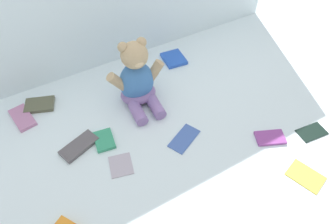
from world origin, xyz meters
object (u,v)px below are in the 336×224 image
Objects in this scene: book_case_5 at (270,138)px; book_case_8 at (104,140)px; book_case_3 at (312,132)px; book_case_0 at (184,138)px; teddy_bear at (137,81)px; book_case_1 at (79,146)px; book_case_9 at (174,59)px; book_case_10 at (306,176)px; book_case_4 at (121,165)px; book_case_6 at (40,105)px; book_case_11 at (22,118)px.

book_case_8 is at bearing 85.19° from book_case_5.
book_case_0 is at bearing -109.70° from book_case_3.
teddy_bear is at bearing 41.17° from book_case_8.
book_case_0 is (0.05, -0.27, -0.10)m from teddy_bear.
book_case_0 is 0.39m from book_case_1.
book_case_5 is at bearing -19.69° from book_case_8.
book_case_9 is (-0.23, 0.65, 0.00)m from book_case_3.
book_case_1 is at bearing -56.16° from book_case_10.
teddy_bear is 2.62× the size of book_case_3.
book_case_8 is at bearing 37.79° from book_case_9.
book_case_4 is 0.79× the size of book_case_9.
book_case_8 reaches higher than book_case_4.
teddy_bear is 0.42m from book_case_6.
book_case_8 reaches higher than book_case_5.
book_case_8 is (-0.27, 0.14, 0.00)m from book_case_0.
book_case_5 is 0.94× the size of book_case_9.
book_case_11 reaches higher than book_case_0.
teddy_bear is at bearing -113.23° from book_case_4.
book_case_1 is 1.47× the size of book_case_8.
book_case_1 reaches higher than book_case_0.
book_case_3 is at bearing 116.23° from book_case_9.
book_case_9 is at bearing 35.75° from teddy_bear.
teddy_bear is 0.56m from book_case_5.
book_case_0 is at bearing -168.32° from book_case_4.
book_case_3 is 0.82× the size of book_case_11.
teddy_bear is 0.34m from book_case_1.
book_case_1 is 0.29m from book_case_6.
book_case_1 is 1.21× the size of book_case_6.
book_case_4 is at bearing -101.69° from book_case_3.
book_case_6 is at bearing -164.46° from book_case_11.
book_case_11 is at bearing 168.18° from teddy_bear.
book_case_1 is 1.29× the size of book_case_5.
book_case_6 is at bearing -65.76° from book_case_10.
book_case_6 and book_case_9 have the same top height.
book_case_4 is 0.78× the size of book_case_10.
book_case_3 is 0.21m from book_case_10.
book_case_9 is (0.64, -0.01, 0.00)m from book_case_6.
book_case_1 is at bearing 87.28° from book_case_5.
book_case_4 is (-0.70, 0.23, 0.00)m from book_case_3.
book_case_1 is at bearing 40.45° from book_case_0.
book_case_1 is at bearing -41.38° from book_case_4.
book_case_10 is at bearing 126.80° from book_case_11.
book_case_3 is 1.22× the size of book_case_4.
book_case_3 is (0.80, -0.38, -0.00)m from book_case_1.
book_case_11 is (-0.79, 0.57, 0.00)m from book_case_5.
book_case_9 reaches higher than book_case_10.
book_case_4 is at bearing 42.41° from book_case_6.
book_case_6 reaches higher than book_case_5.
book_case_1 is 1.03× the size of book_case_11.
book_case_8 is (-0.71, 0.36, 0.00)m from book_case_3.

